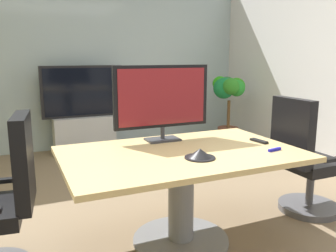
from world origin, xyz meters
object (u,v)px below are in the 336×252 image
at_px(conference_table, 181,177).
at_px(conference_phone, 200,154).
at_px(tv_monitor, 162,99).
at_px(potted_plant, 229,97).
at_px(remote_control, 259,141).
at_px(office_chair_right, 304,166).
at_px(wall_display_unit, 84,124).

height_order(conference_table, conference_phone, conference_phone).
xyz_separation_m(tv_monitor, conference_phone, (0.03, -0.60, -0.33)).
xyz_separation_m(potted_plant, conference_phone, (-2.00, -2.66, -0.02)).
bearing_deg(conference_table, remote_control, -0.12).
height_order(office_chair_right, potted_plant, potted_plant).
relative_size(tv_monitor, conference_phone, 3.82).
bearing_deg(remote_control, conference_phone, -168.82).
distance_m(potted_plant, remote_control, 2.78).
relative_size(potted_plant, conference_phone, 5.11).
bearing_deg(wall_display_unit, remote_control, -73.10).
height_order(conference_table, tv_monitor, tv_monitor).
height_order(tv_monitor, wall_display_unit, tv_monitor).
xyz_separation_m(office_chair_right, wall_display_unit, (-1.46, 2.95, -0.01)).
bearing_deg(wall_display_unit, office_chair_right, -63.72).
bearing_deg(conference_table, conference_phone, -79.09).
relative_size(potted_plant, remote_control, 6.61).
bearing_deg(tv_monitor, potted_plant, 45.34).
bearing_deg(tv_monitor, office_chair_right, -16.03).
bearing_deg(conference_phone, office_chair_right, 10.85).
height_order(conference_phone, remote_control, conference_phone).
height_order(conference_table, wall_display_unit, wall_display_unit).
relative_size(conference_table, remote_control, 10.45).
bearing_deg(tv_monitor, conference_table, -91.02).
bearing_deg(potted_plant, conference_table, -129.84).
relative_size(tv_monitor, remote_control, 4.94).
bearing_deg(remote_control, wall_display_unit, 100.78).
height_order(potted_plant, remote_control, potted_plant).
distance_m(wall_display_unit, remote_control, 3.13).
distance_m(tv_monitor, conference_phone, 0.69).
bearing_deg(potted_plant, conference_phone, -126.93).
height_order(office_chair_right, conference_phone, office_chair_right).
bearing_deg(tv_monitor, conference_phone, -86.73).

